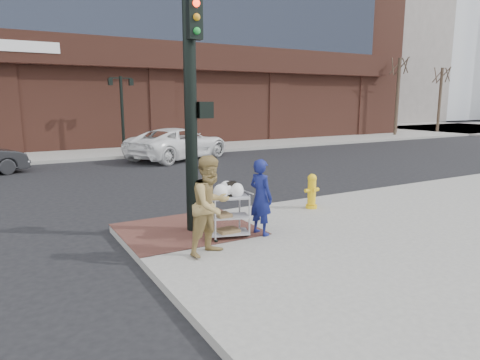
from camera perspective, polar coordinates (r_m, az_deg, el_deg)
ground at (r=8.90m, az=-1.18°, el=-8.43°), size 220.00×220.00×0.00m
sidewalk_far at (r=42.81m, az=-6.94°, el=6.75°), size 65.00×36.00×0.15m
brick_curb_ramp at (r=9.38m, az=-7.08°, el=-6.50°), size 2.80×2.40×0.01m
filler_block at (r=63.51m, az=14.98°, el=15.77°), size 14.00×20.00×18.00m
bare_tree_a at (r=36.96m, az=20.55°, el=15.18°), size 1.80×1.80×7.20m
bare_tree_b at (r=41.95m, az=25.40°, el=13.57°), size 1.80×1.80×6.70m
lamp_post at (r=24.16m, az=-15.47°, el=9.56°), size 1.32×0.22×4.00m
traffic_signal_pole at (r=8.90m, az=-6.41°, el=10.09°), size 0.61×0.51×5.00m
woman_blue at (r=8.79m, az=2.79°, el=-2.29°), size 0.50×0.65×1.58m
pedestrian_tan at (r=7.67m, az=-3.89°, el=-3.40°), size 1.06×0.95×1.80m
minivan_white at (r=21.57m, az=-8.14°, el=4.85°), size 6.15×4.69×1.55m
utility_cart at (r=8.65m, az=-1.63°, el=-4.36°), size 0.92×0.68×1.15m
fire_hydrant at (r=11.15m, az=9.55°, el=-1.41°), size 0.42×0.30×0.90m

